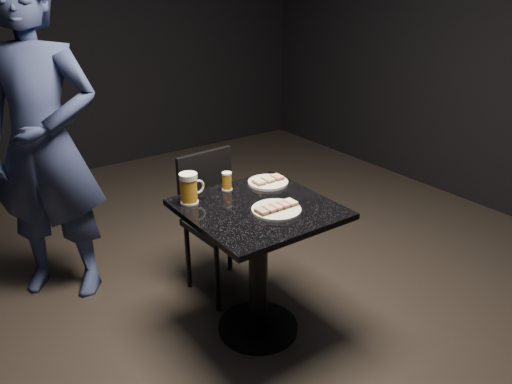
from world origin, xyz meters
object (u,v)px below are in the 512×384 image
plate_small (268,182)px  beer_tumbler (227,181)px  table (258,249)px  chair (217,214)px  beer_mug (189,188)px  patron (43,145)px  plate_large (276,210)px

plate_small → beer_tumbler: 0.24m
table → chair: 0.50m
plate_small → beer_mug: beer_mug is taller
plate_small → beer_mug: bearing=176.9°
table → chair: bearing=84.2°
plate_small → beer_mug: size_ratio=1.40×
patron → beer_mug: size_ratio=11.75×
plate_small → table: size_ratio=0.29×
table → beer_tumbler: (-0.01, 0.27, 0.29)m
patron → plate_small: bearing=-2.7°
table → beer_mug: 0.47m
patron → beer_mug: 0.95m
beer_mug → beer_tumbler: 0.25m
plate_large → beer_tumbler: 0.37m
patron → beer_mug: (0.48, -0.81, -0.10)m
patron → chair: size_ratio=2.17×
plate_small → beer_tumbler: size_ratio=2.26×
plate_large → patron: (-0.77, 1.14, 0.17)m
beer_mug → beer_tumbler: bearing=7.9°
plate_small → patron: patron is taller
table → beer_mug: (-0.26, 0.23, 0.32)m
plate_large → beer_mug: (-0.29, 0.33, 0.07)m
plate_large → beer_tumbler: bearing=98.2°
plate_large → patron: 1.39m
patron → beer_tumbler: patron is taller
table → plate_large: bearing=-68.4°
patron → plate_large: bearing=-17.2°
plate_large → beer_tumbler: (-0.05, 0.36, 0.04)m
beer_mug → chair: (0.31, 0.27, -0.33)m
beer_mug → patron: bearing=120.5°
plate_large → table: plate_large is taller
chair → table: bearing=-95.8°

